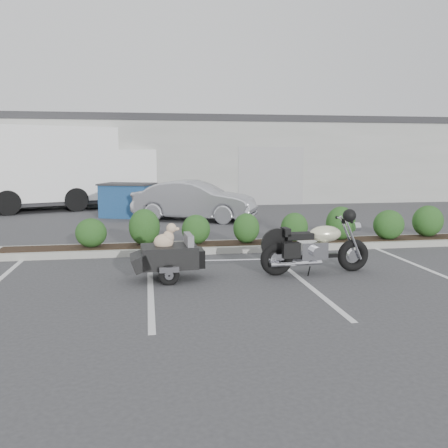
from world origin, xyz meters
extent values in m
plane|color=#38383A|center=(0.00, 0.00, 0.00)|extent=(90.00, 90.00, 0.00)
cube|color=#9E9E93|center=(1.00, 2.20, 0.07)|extent=(12.00, 1.00, 0.15)
cube|color=#9EA099|center=(0.00, 17.00, 2.00)|extent=(26.00, 10.00, 4.00)
torus|color=black|center=(0.85, -0.35, 0.31)|extent=(0.64, 0.19, 0.63)
torus|color=black|center=(2.40, -0.27, 0.31)|extent=(0.64, 0.19, 0.63)
cylinder|color=silver|center=(0.85, -0.35, 0.31)|extent=(0.27, 0.13, 0.26)
cylinder|color=silver|center=(2.40, -0.27, 0.31)|extent=(0.23, 0.11, 0.23)
cylinder|color=silver|center=(2.34, -0.37, 0.66)|extent=(0.41, 0.07, 0.84)
cylinder|color=silver|center=(2.33, -0.18, 0.66)|extent=(0.41, 0.07, 0.84)
cylinder|color=silver|center=(2.18, -0.28, 1.02)|extent=(0.07, 0.66, 0.03)
cylinder|color=silver|center=(2.45, -0.27, 0.87)|extent=(0.12, 0.18, 0.17)
sphere|color=black|center=(2.16, -0.56, 1.13)|extent=(0.26, 0.26, 0.25)
cube|color=silver|center=(1.55, -0.31, 0.45)|extent=(0.53, 0.35, 0.32)
cube|color=black|center=(1.65, -0.31, 0.33)|extent=(0.85, 0.14, 0.08)
ellipsoid|color=beige|center=(1.81, -0.30, 0.75)|extent=(0.64, 0.38, 0.31)
cube|color=black|center=(1.27, -0.33, 0.74)|extent=(0.53, 0.31, 0.11)
cube|color=black|center=(1.02, -0.34, 0.82)|extent=(0.13, 0.29, 0.15)
cylinder|color=silver|center=(1.18, -0.50, 0.25)|extent=(0.99, 0.14, 0.08)
cylinder|color=silver|center=(1.17, -0.16, 0.25)|extent=(0.99, 0.14, 0.08)
cube|color=black|center=(1.05, -0.60, 0.52)|extent=(0.33, 0.15, 0.28)
cube|color=black|center=(-1.15, -0.31, 0.42)|extent=(1.02, 0.73, 0.40)
cube|color=slate|center=(-0.79, -0.29, 0.68)|extent=(0.14, 0.59, 0.28)
cube|color=slate|center=(-1.10, -0.31, 0.52)|extent=(0.69, 0.62, 0.04)
cube|color=black|center=(-1.67, -0.34, 0.36)|extent=(0.39, 0.70, 0.34)
cube|color=black|center=(-0.62, -0.28, 0.38)|extent=(0.21, 0.48, 0.32)
torus|color=black|center=(-1.18, -0.71, 0.17)|extent=(0.37, 0.12, 0.37)
torus|color=black|center=(-1.22, 0.08, 0.17)|extent=(0.37, 0.12, 0.37)
cube|color=silver|center=(-1.17, -0.76, 0.28)|extent=(0.34, 0.09, 0.09)
cube|color=silver|center=(-1.22, 0.13, 0.28)|extent=(0.34, 0.09, 0.09)
cylinder|color=black|center=(-1.20, -0.31, 0.17)|extent=(0.08, 0.85, 0.04)
cylinder|color=silver|center=(-0.40, -0.27, 0.31)|extent=(0.57, 0.06, 0.03)
ellipsoid|color=#CFAE8B|center=(-1.24, -0.31, 0.69)|extent=(0.37, 0.26, 0.28)
ellipsoid|color=#CFAE8B|center=(-1.16, -0.31, 0.77)|extent=(0.21, 0.20, 0.26)
sphere|color=#CFAE8B|center=(-1.10, -0.30, 0.94)|extent=(0.19, 0.19, 0.18)
ellipsoid|color=#CFAE8B|center=(-1.02, -0.30, 0.92)|extent=(0.14, 0.08, 0.07)
sphere|color=black|center=(-0.96, -0.30, 0.92)|extent=(0.04, 0.04, 0.03)
ellipsoid|color=#CFAE8B|center=(-1.14, -0.36, 0.96)|extent=(0.05, 0.04, 0.10)
ellipsoid|color=#CFAE8B|center=(-1.14, -0.25, 0.96)|extent=(0.05, 0.04, 0.10)
cylinder|color=#CFAE8B|center=(-1.13, -0.36, 0.59)|extent=(0.04, 0.04, 0.11)
cylinder|color=#CFAE8B|center=(-1.13, -0.25, 0.59)|extent=(0.04, 0.04, 0.11)
imported|color=#B6B7BD|center=(0.08, 7.36, 0.68)|extent=(4.38, 2.99, 1.37)
cube|color=navy|center=(-2.22, 8.72, 0.59)|extent=(2.07, 1.72, 1.17)
cube|color=#2D2D30|center=(-2.22, 8.72, 1.19)|extent=(2.19, 1.85, 0.06)
cube|color=white|center=(-2.31, 12.82, 1.31)|extent=(2.82, 3.00, 2.30)
cube|color=black|center=(-2.31, 12.82, 0.99)|extent=(0.80, 1.88, 1.05)
cube|color=white|center=(-5.33, 11.65, 1.88)|extent=(5.39, 4.08, 2.93)
cube|color=#2D2D30|center=(-4.55, 11.95, 0.37)|extent=(7.66, 4.79, 0.21)
cylinder|color=black|center=(-2.09, 11.67, 0.47)|extent=(0.98, 0.61, 0.94)
cylinder|color=black|center=(-2.92, 13.82, 0.47)|extent=(0.98, 0.61, 0.94)
cylinder|color=black|center=(-4.33, 10.80, 0.47)|extent=(0.98, 0.61, 0.94)
cylinder|color=black|center=(-5.16, 12.95, 0.47)|extent=(0.98, 0.61, 0.94)
cylinder|color=black|center=(-6.67, 9.89, 0.47)|extent=(0.98, 0.61, 0.94)
cylinder|color=black|center=(-7.50, 12.04, 0.47)|extent=(0.98, 0.61, 0.94)
camera|label=1|loc=(-1.52, -8.75, 2.24)|focal=38.00mm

